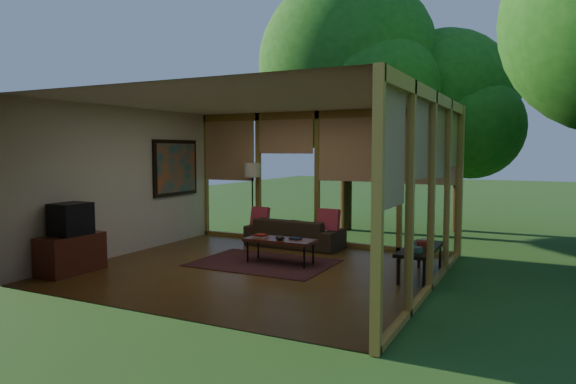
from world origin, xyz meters
The scene contains 25 objects.
floor centered at (0.00, 0.00, 0.00)m, with size 5.50×5.50×0.00m, color brown.
ceiling centered at (0.00, 0.00, 2.70)m, with size 5.50×5.50×0.00m, color white.
wall_left centered at (-2.75, 0.00, 1.35)m, with size 0.04×5.00×2.70m, color beige.
wall_front centered at (0.00, -2.50, 1.35)m, with size 5.50×0.04×2.70m, color beige.
window_wall_back centered at (0.00, 2.50, 1.35)m, with size 5.50×0.12×2.70m, color olive.
window_wall_right centered at (2.75, 0.00, 1.35)m, with size 0.12×5.00×2.70m, color olive.
tree_nw centered at (-0.14, 4.62, 3.91)m, with size 4.22×4.22×6.03m.
tree_ne centered at (1.95, 5.65, 3.09)m, with size 3.33×3.33×4.76m.
rug centered at (-0.10, 0.44, 0.01)m, with size 2.29×1.62×0.01m, color maroon.
sofa centered at (-0.27, 2.00, 0.28)m, with size 1.93×0.76×0.56m, color #35291A.
pillow_left centered at (-1.02, 1.95, 0.57)m, with size 0.37×0.12×0.37m, color maroon.
pillow_right centered at (0.48, 1.95, 0.59)m, with size 0.41×0.14×0.41m, color maroon.
ct_book_lower centered at (-0.18, 0.48, 0.44)m, with size 0.19×0.14×0.03m, color #AFA69F.
ct_book_upper centered at (-0.18, 0.48, 0.47)m, with size 0.19×0.15×0.03m, color maroon.
ct_book_side centered at (0.42, 0.61, 0.44)m, with size 0.19×0.14×0.03m, color black.
ct_bowl centered at (0.22, 0.43, 0.46)m, with size 0.16×0.16×0.07m, color black.
media_cabinet centered at (-2.47, -1.49, 0.30)m, with size 0.50×1.00×0.60m, color #592518.
television centered at (-2.45, -1.49, 0.85)m, with size 0.45×0.55×0.50m, color black.
console_book_a centered at (2.40, 0.27, 0.49)m, with size 0.21×0.15×0.08m, color #376159.
console_book_b centered at (2.40, 0.72, 0.50)m, with size 0.20×0.14×0.09m, color maroon.
console_book_c centered at (2.40, 1.12, 0.49)m, with size 0.22×0.16×0.06m, color #AFA69F.
floor_lamp centered at (-1.37, 2.24, 1.41)m, with size 0.36×0.36×1.65m.
coffee_table centered at (0.17, 0.53, 0.39)m, with size 1.20×0.50×0.43m.
side_console centered at (2.40, 0.67, 0.41)m, with size 0.60×1.40×0.46m.
wall_painting centered at (-2.71, 1.40, 1.55)m, with size 0.06×1.35×1.15m.
Camera 1 is at (4.10, -7.05, 1.93)m, focal length 32.00 mm.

